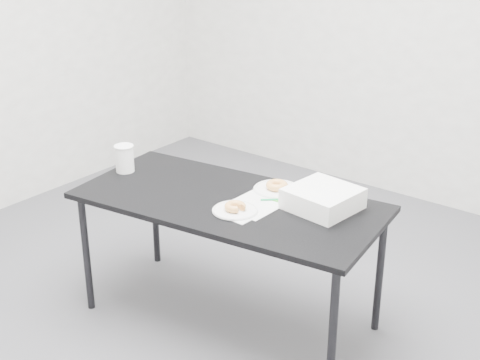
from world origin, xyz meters
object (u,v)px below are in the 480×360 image
Objects in this scene: scorecard at (256,204)px; plate_near at (235,210)px; plate_far at (277,189)px; donut_far at (277,185)px; donut_near at (235,207)px; table at (229,209)px; pen at (275,199)px; bakery_box at (323,198)px; coffee_cup at (125,158)px.

plate_near is at bearing -100.57° from scorecard.
plate_far is (-0.02, 0.20, 0.00)m from scorecard.
donut_near is at bearing -91.21° from donut_far.
donut_far reaches higher than table.
donut_near is (-0.03, -0.12, 0.02)m from scorecard.
plate_near is (-0.08, -0.21, -0.00)m from pen.
plate_near is at bearing 0.00° from donut_near.
donut_near is (0.11, -0.09, 0.08)m from table.
donut_near is at bearing -151.08° from pen.
bakery_box is at bearing -8.53° from plate_far.
plate_far reaches higher than table.
donut_near is at bearing 0.00° from plate_near.
bakery_box is (0.30, 0.28, 0.04)m from plate_near.
coffee_cup is 0.50× the size of bakery_box.
coffee_cup is at bearing 177.70° from plate_near.
bakery_box is at bearing 43.33° from plate_near.
donut_far is (0.01, 0.33, 0.02)m from plate_near.
scorecard is (0.14, 0.04, 0.05)m from table.
pen reaches higher than table.
pen is 0.13m from plate_far.
plate_near is (0.11, -0.09, 0.06)m from table.
scorecard is at bearing -160.66° from pen.
scorecard is 1.37× the size of plate_near.
scorecard is 2.91× the size of donut_near.
pen is 0.23m from donut_near.
plate_far is at bearing 20.76° from coffee_cup.
plate_far is (-0.07, 0.12, -0.00)m from pen.
donut_far reaches higher than plate_far.
scorecard is at bearing -143.49° from bakery_box.
donut_far is at bearing 88.79° from donut_near.
table is 7.30× the size of plate_near.
donut_near is 0.78m from coffee_cup.
bakery_box reaches higher than table.
donut_near is at bearing -91.21° from plate_far.
coffee_cup is at bearing -160.42° from bakery_box.
scorecard is at bearing 77.84° from plate_near.
donut_far is (0.01, 0.33, -0.00)m from donut_near.
plate_far is 0.02m from donut_far.
donut_near reaches higher than plate_far.
bakery_box is at bearing 31.72° from scorecard.
pen reaches higher than scorecard.
pen is at bearing -59.18° from plate_far.
donut_near and donut_far have the same top height.
donut_far is 0.84m from coffee_cup.
donut_near is 0.34× the size of bakery_box.
plate_near is at bearing -46.33° from table.
plate_far is at bearing 79.41° from pen.
donut_near reaches higher than scorecard.
coffee_cup reaches higher than donut_near.
scorecard is 0.13m from donut_near.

